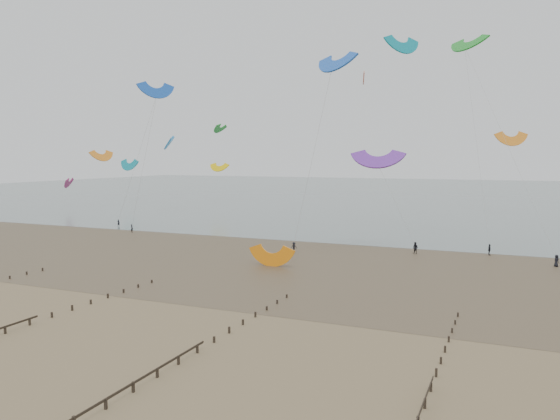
{
  "coord_description": "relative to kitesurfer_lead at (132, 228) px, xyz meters",
  "views": [
    {
      "loc": [
        26.56,
        -42.24,
        15.45
      ],
      "look_at": [
        -3.7,
        28.0,
        8.0
      ],
      "focal_mm": 35.0,
      "sensor_mm": 36.0,
      "label": 1
    }
  ],
  "objects": [
    {
      "name": "groynes",
      "position": [
        49.21,
        -66.59,
        -0.38
      ],
      "size": [
        72.16,
        50.16,
        1.0
      ],
      "color": "black",
      "rests_on": "ground"
    },
    {
      "name": "sea_and_shore",
      "position": [
        41.13,
        -13.14,
        -0.84
      ],
      "size": [
        500.0,
        665.0,
        0.03
      ],
      "color": "#475654",
      "rests_on": "ground"
    },
    {
      "name": "kitesurfer_lead",
      "position": [
        0.0,
        0.0,
        0.0
      ],
      "size": [
        0.73,
        0.64,
        1.7
      ],
      "primitive_type": "imported",
      "rotation": [
        0.0,
        0.0,
        2.69
      ],
      "color": "black",
      "rests_on": "ground"
    },
    {
      "name": "kites_airborne",
      "position": [
        31.17,
        40.58,
        20.93
      ],
      "size": [
        224.67,
        115.63,
        39.5
      ],
      "color": "yellow",
      "rests_on": "ground"
    },
    {
      "name": "ground",
      "position": [
        45.21,
        -47.54,
        -0.85
      ],
      "size": [
        500.0,
        500.0,
        0.0
      ],
      "primitive_type": "plane",
      "color": "brown",
      "rests_on": "ground"
    },
    {
      "name": "grounded_kite",
      "position": [
        40.53,
        -20.32,
        -0.85
      ],
      "size": [
        5.82,
        4.54,
        3.19
      ],
      "primitive_type": null,
      "rotation": [
        1.54,
        0.0,
        0.0
      ],
      "color": "orange",
      "rests_on": "ground"
    },
    {
      "name": "kitesurfers",
      "position": [
        67.14,
        -0.78,
        0.01
      ],
      "size": [
        106.24,
        16.03,
        1.88
      ],
      "color": "black",
      "rests_on": "ground"
    }
  ]
}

